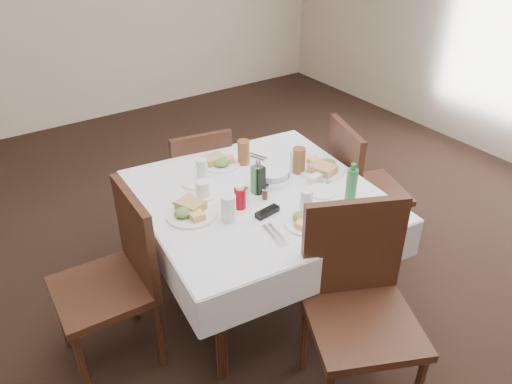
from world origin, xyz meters
TOP-DOWN VIEW (x-y plane):
  - ground_plane at (0.00, 0.00)m, footprint 7.00×7.00m
  - room_shell at (0.00, 0.00)m, footprint 6.04×7.04m
  - dining_table at (0.01, 0.11)m, footprint 1.39×1.39m
  - chair_north at (0.02, 0.86)m, footprint 0.48×0.48m
  - chair_south at (0.04, -0.67)m, footprint 0.65×0.65m
  - chair_east at (0.83, 0.14)m, footprint 0.58×0.58m
  - chair_west at (-0.82, 0.16)m, footprint 0.48×0.48m
  - meal_north at (0.00, 0.53)m, footprint 0.25×0.25m
  - meal_south at (0.05, -0.27)m, footprint 0.23×0.23m
  - meal_east at (0.47, 0.11)m, footprint 0.28×0.28m
  - meal_west at (-0.41, 0.13)m, footprint 0.27×0.27m
  - side_plate_a at (-0.24, 0.40)m, footprint 0.14×0.14m
  - side_plate_b at (0.31, -0.08)m, footprint 0.17×0.17m
  - water_n at (-0.17, 0.43)m, footprint 0.07×0.07m
  - water_s at (0.12, -0.17)m, footprint 0.07×0.07m
  - water_e at (0.35, 0.21)m, footprint 0.07×0.07m
  - water_w at (-0.26, -0.02)m, footprint 0.08×0.08m
  - iced_tea_a at (0.13, 0.46)m, footprint 0.07×0.07m
  - iced_tea_b at (0.35, 0.18)m, footprint 0.08×0.08m
  - bread_basket at (0.15, 0.18)m, footprint 0.21×0.21m
  - oil_cruet_dark at (0.02, 0.11)m, footprint 0.05×0.05m
  - oil_cruet_green at (0.01, 0.13)m, footprint 0.05×0.05m
  - ketchup_bottle at (-0.15, 0.05)m, footprint 0.06×0.06m
  - salt_shaker at (-0.09, 0.09)m, footprint 0.04×0.04m
  - pepper_shaker at (0.01, 0.04)m, footprint 0.03×0.03m
  - coffee_mug at (-0.26, 0.26)m, footprint 0.13×0.13m
  - sunglasses at (-0.07, -0.09)m, footprint 0.15×0.07m
  - green_bottle at (0.38, -0.23)m, footprint 0.06×0.06m
  - sugar_caddy at (0.35, 0.04)m, footprint 0.09×0.06m
  - cutlery_n at (0.23, 0.50)m, footprint 0.12×0.20m
  - cutlery_s at (-0.14, -0.26)m, footprint 0.07×0.20m
  - cutlery_e at (0.39, -0.01)m, footprint 0.17×0.07m
  - cutlery_w at (-0.36, 0.24)m, footprint 0.18×0.10m

SIDE VIEW (x-z plane):
  - ground_plane at x=0.00m, z-range 0.00..0.00m
  - chair_north at x=0.02m, z-range 0.06..0.94m
  - chair_east at x=0.83m, z-range 0.07..1.03m
  - chair_west at x=-0.82m, z-range 0.07..1.06m
  - chair_south at x=0.04m, z-range 0.07..1.11m
  - dining_table at x=0.01m, z-range 0.30..1.06m
  - cutlery_e at x=0.39m, z-range 0.76..0.77m
  - cutlery_w at x=-0.36m, z-range 0.76..0.77m
  - cutlery_s at x=-0.14m, z-range 0.76..0.77m
  - cutlery_n at x=0.23m, z-range 0.76..0.77m
  - side_plate_a at x=-0.24m, z-range 0.76..0.77m
  - side_plate_b at x=0.31m, z-range 0.76..0.77m
  - sunglasses at x=-0.07m, z-range 0.76..0.79m
  - meal_south at x=0.05m, z-range 0.76..0.81m
  - meal_north at x=0.00m, z-range 0.76..0.81m
  - sugar_caddy at x=0.35m, z-range 0.76..0.81m
  - meal_west at x=-0.41m, z-range 0.76..0.81m
  - meal_east at x=0.47m, z-range 0.76..0.82m
  - bread_basket at x=0.15m, z-range 0.76..0.83m
  - pepper_shaker at x=0.01m, z-range 0.76..0.83m
  - salt_shaker at x=-0.09m, z-range 0.76..0.85m
  - coffee_mug at x=-0.26m, z-range 0.76..0.85m
  - water_s at x=0.12m, z-range 0.76..0.88m
  - water_n at x=-0.17m, z-range 0.76..0.89m
  - water_e at x=0.35m, z-range 0.76..0.89m
  - ketchup_bottle at x=-0.15m, z-range 0.76..0.90m
  - water_w at x=-0.26m, z-range 0.76..0.90m
  - iced_tea_a at x=0.13m, z-range 0.76..0.92m
  - iced_tea_b at x=0.35m, z-range 0.76..0.92m
  - oil_cruet_dark at x=0.02m, z-range 0.75..0.96m
  - oil_cruet_green at x=0.01m, z-range 0.75..0.96m
  - green_bottle at x=0.38m, z-range 0.75..0.98m
  - room_shell at x=0.00m, z-range 0.31..3.11m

